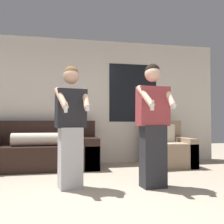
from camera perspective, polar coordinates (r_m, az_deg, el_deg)
The scene contains 6 objects.
ground_plane at distance 2.93m, azimuth -1.91°, elevation -20.07°, with size 14.00×14.00×0.00m, color tan.
wall_back at distance 5.76m, azimuth -6.68°, elevation 2.42°, with size 6.26×0.07×2.70m.
couch at distance 5.27m, azimuth -14.88°, elevation -8.33°, with size 2.09×0.92×0.92m.
armchair at distance 5.53m, azimuth 11.64°, elevation -8.13°, with size 0.91×0.94×0.92m.
person_left at distance 3.60m, azimuth -8.96°, elevation -2.91°, with size 0.47×0.52×1.66m.
person_right at distance 3.67m, azimuth 8.91°, elevation -2.58°, with size 0.50×0.49×1.71m.
Camera 1 is at (-0.47, -2.74, 0.91)m, focal length 42.00 mm.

